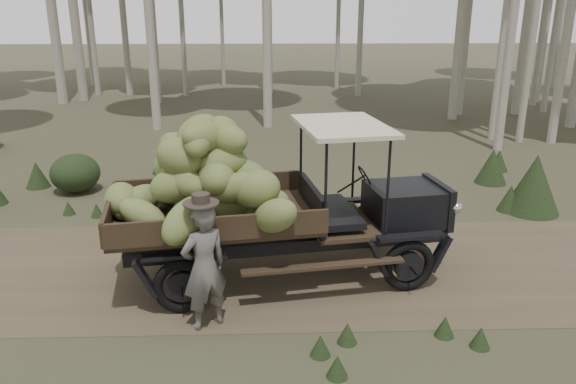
% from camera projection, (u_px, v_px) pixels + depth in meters
% --- Properties ---
extents(ground, '(120.00, 120.00, 0.00)m').
position_uv_depth(ground, '(233.00, 269.00, 9.52)').
color(ground, '#473D2B').
rests_on(ground, ground).
extents(dirt_track, '(70.00, 4.00, 0.01)m').
position_uv_depth(dirt_track, '(233.00, 269.00, 9.52)').
color(dirt_track, brown).
rests_on(dirt_track, ground).
extents(banana_truck, '(5.73, 3.14, 2.81)m').
position_uv_depth(banana_truck, '(236.00, 186.00, 8.61)').
color(banana_truck, black).
rests_on(banana_truck, ground).
extents(farmer, '(0.78, 0.72, 1.95)m').
position_uv_depth(farmer, '(204.00, 266.00, 7.56)').
color(farmer, '#595551').
rests_on(farmer, ground).
extents(undergrowth, '(23.23, 20.85, 1.33)m').
position_uv_depth(undergrowth, '(36.00, 289.00, 7.77)').
color(undergrowth, '#233319').
rests_on(undergrowth, ground).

